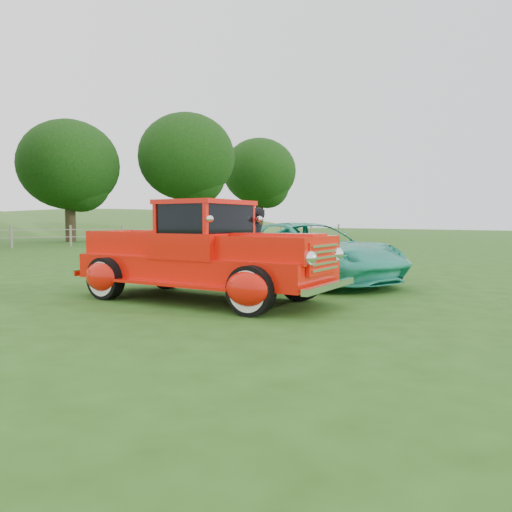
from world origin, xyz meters
TOP-DOWN VIEW (x-y plane):
  - ground at (0.00, 0.00)m, footprint 140.00×140.00m
  - fence_line at (0.00, 22.00)m, footprint 48.00×0.12m
  - tree_near_east at (5.00, 29.00)m, footprint 6.80×6.80m
  - tree_mid_east at (13.00, 27.00)m, footprint 7.20×7.20m
  - tree_far_east at (22.00, 30.00)m, footprint 6.60×6.60m
  - red_pickup at (-0.57, 1.31)m, footprint 3.55×5.27m
  - teal_sedan at (2.71, 2.23)m, footprint 2.33×4.99m
  - man at (1.05, 1.96)m, footprint 0.73×0.72m

SIDE VIEW (x-z plane):
  - ground at x=0.00m, z-range 0.00..0.00m
  - fence_line at x=0.00m, z-range 0.00..1.20m
  - teal_sedan at x=2.71m, z-range 0.00..1.38m
  - red_pickup at x=-0.57m, z-range -0.09..1.69m
  - man at x=1.05m, z-range 0.00..1.69m
  - tree_near_east at x=5.00m, z-range 1.08..9.41m
  - tree_far_east at x=22.00m, z-range 1.43..10.29m
  - tree_mid_east at x=13.00m, z-range 1.45..10.89m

